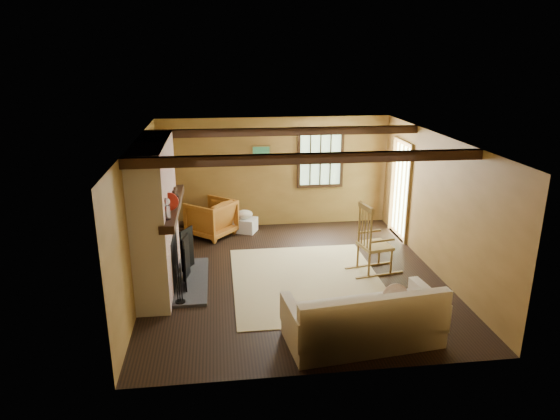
{
  "coord_description": "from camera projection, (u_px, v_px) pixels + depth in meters",
  "views": [
    {
      "loc": [
        -1.22,
        -7.8,
        3.73
      ],
      "look_at": [
        -0.18,
        0.4,
        1.09
      ],
      "focal_mm": 32.0,
      "sensor_mm": 36.0,
      "label": 1
    }
  ],
  "objects": [
    {
      "name": "rug",
      "position": [
        307.0,
        281.0,
        8.48
      ],
      "size": [
        2.5,
        3.0,
        0.01
      ],
      "primitive_type": "cube",
      "color": "tan",
      "rests_on": "ground"
    },
    {
      "name": "room_envelope",
      "position": [
        305.0,
        181.0,
        8.42
      ],
      "size": [
        5.02,
        5.52,
        2.44
      ],
      "color": "olive",
      "rests_on": "ground"
    },
    {
      "name": "rocking_chair",
      "position": [
        373.0,
        243.0,
        8.68
      ],
      "size": [
        0.98,
        0.63,
        1.26
      ],
      "rotation": [
        0.0,
        0.0,
        1.76
      ],
      "color": "tan",
      "rests_on": "ground"
    },
    {
      "name": "ground",
      "position": [
        293.0,
        276.0,
        8.65
      ],
      "size": [
        5.5,
        5.5,
        0.0
      ],
      "primitive_type": "plane",
      "color": "black",
      "rests_on": "ground"
    },
    {
      "name": "sofa",
      "position": [
        365.0,
        323.0,
        6.6
      ],
      "size": [
        2.15,
        1.14,
        0.83
      ],
      "rotation": [
        0.0,
        0.0,
        0.12
      ],
      "color": "silver",
      "rests_on": "ground"
    },
    {
      "name": "armchair",
      "position": [
        211.0,
        218.0,
        10.45
      ],
      "size": [
        1.19,
        1.18,
        0.78
      ],
      "primitive_type": "imported",
      "rotation": [
        0.0,
        0.0,
        -2.28
      ],
      "color": "#BF6026",
      "rests_on": "ground"
    },
    {
      "name": "laundry_basket",
      "position": [
        244.0,
        225.0,
        10.76
      ],
      "size": [
        0.61,
        0.55,
        0.3
      ],
      "primitive_type": "cube",
      "rotation": [
        0.0,
        0.0,
        -0.41
      ],
      "color": "white",
      "rests_on": "ground"
    },
    {
      "name": "firewood_pile",
      "position": [
        192.0,
        227.0,
        10.7
      ],
      "size": [
        0.75,
        0.14,
        0.27
      ],
      "color": "brown",
      "rests_on": "ground"
    },
    {
      "name": "basket_pillow",
      "position": [
        244.0,
        214.0,
        10.68
      ],
      "size": [
        0.4,
        0.34,
        0.18
      ],
      "primitive_type": "ellipsoid",
      "rotation": [
        0.0,
        0.0,
        -0.13
      ],
      "color": "silver",
      "rests_on": "laundry_basket"
    },
    {
      "name": "fireplace",
      "position": [
        158.0,
        222.0,
        8.05
      ],
      "size": [
        1.02,
        2.3,
        2.4
      ],
      "color": "#933B39",
      "rests_on": "ground"
    }
  ]
}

